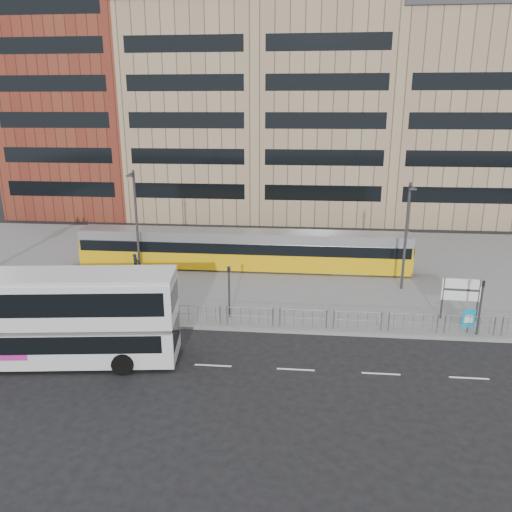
# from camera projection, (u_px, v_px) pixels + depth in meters

# --- Properties ---
(ground) EXTENTS (120.00, 120.00, 0.00)m
(ground) POSITION_uv_depth(u_px,v_px,m) (261.00, 332.00, 27.79)
(ground) COLOR black
(ground) RESTS_ON ground
(plaza) EXTENTS (64.00, 24.00, 0.15)m
(plaza) POSITION_uv_depth(u_px,v_px,m) (275.00, 266.00, 39.22)
(plaza) COLOR slate
(plaza) RESTS_ON ground
(kerb) EXTENTS (64.00, 0.25, 0.17)m
(kerb) POSITION_uv_depth(u_px,v_px,m) (261.00, 330.00, 27.82)
(kerb) COLOR gray
(kerb) RESTS_ON ground
(building_row) EXTENTS (70.40, 18.40, 31.20)m
(building_row) POSITION_uv_depth(u_px,v_px,m) (302.00, 100.00, 56.66)
(building_row) COLOR brown
(building_row) RESTS_ON ground
(pedestrian_barrier) EXTENTS (32.07, 0.07, 1.10)m
(pedestrian_barrier) POSITION_uv_depth(u_px,v_px,m) (298.00, 313.00, 27.80)
(pedestrian_barrier) COLOR gray
(pedestrian_barrier) RESTS_ON plaza
(road_markings) EXTENTS (62.00, 0.12, 0.01)m
(road_markings) POSITION_uv_depth(u_px,v_px,m) (275.00, 368.00, 23.88)
(road_markings) COLOR white
(road_markings) RESTS_ON ground
(double_decker_bus) EXTENTS (11.63, 4.03, 4.56)m
(double_decker_bus) POSITION_uv_depth(u_px,v_px,m) (56.00, 315.00, 23.87)
(double_decker_bus) COLOR silver
(double_decker_bus) RESTS_ON ground
(tram) EXTENTS (25.00, 2.43, 2.95)m
(tram) POSITION_uv_depth(u_px,v_px,m) (243.00, 250.00, 37.95)
(tram) COLOR #DDA50C
(tram) RESTS_ON plaza
(station_sign) EXTENTS (2.17, 0.23, 2.49)m
(station_sign) POSITION_uv_depth(u_px,v_px,m) (461.00, 292.00, 28.59)
(station_sign) COLOR #2D2D30
(station_sign) RESTS_ON plaza
(ad_panel) EXTENTS (0.73, 0.17, 1.36)m
(ad_panel) POSITION_uv_depth(u_px,v_px,m) (469.00, 319.00, 27.16)
(ad_panel) COLOR #2D2D30
(ad_panel) RESTS_ON plaza
(pedestrian) EXTENTS (0.50, 0.66, 1.63)m
(pedestrian) POSITION_uv_depth(u_px,v_px,m) (136.00, 265.00, 36.52)
(pedestrian) COLOR black
(pedestrian) RESTS_ON plaza
(traffic_light_west) EXTENTS (0.22, 0.24, 3.10)m
(traffic_light_west) POSITION_uv_depth(u_px,v_px,m) (229.00, 285.00, 28.90)
(traffic_light_west) COLOR #2D2D30
(traffic_light_west) RESTS_ON plaza
(traffic_light_east) EXTENTS (0.20, 0.23, 3.10)m
(traffic_light_east) POSITION_uv_depth(u_px,v_px,m) (481.00, 301.00, 26.56)
(traffic_light_east) COLOR #2D2D30
(traffic_light_east) RESTS_ON plaza
(lamp_post_west) EXTENTS (0.45, 1.04, 7.62)m
(lamp_post_west) POSITION_uv_depth(u_px,v_px,m) (136.00, 218.00, 36.14)
(lamp_post_west) COLOR #2D2D30
(lamp_post_west) RESTS_ON plaza
(lamp_post_east) EXTENTS (0.45, 1.04, 7.25)m
(lamp_post_east) POSITION_uv_depth(u_px,v_px,m) (406.00, 232.00, 32.86)
(lamp_post_east) COLOR #2D2D30
(lamp_post_east) RESTS_ON plaza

